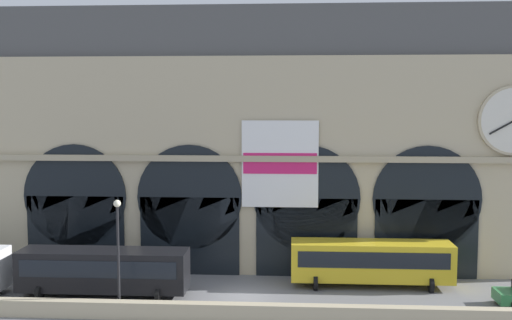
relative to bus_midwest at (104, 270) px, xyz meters
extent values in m
plane|color=slate|center=(9.04, 0.49, -1.78)|extent=(200.00, 200.00, 0.00)
cube|color=#BCAD8C|center=(9.04, -3.77, -1.28)|extent=(90.00, 0.70, 1.01)
cube|color=#BCAD8C|center=(9.04, 7.65, 6.22)|extent=(44.59, 4.32, 16.01)
cube|color=#4C4C4C|center=(9.04, 7.95, 16.09)|extent=(44.59, 3.72, 3.73)
cube|color=black|center=(-3.82, 5.44, 1.10)|extent=(7.33, 0.20, 5.77)
cylinder|color=black|center=(-3.82, 5.44, 3.99)|extent=(7.72, 0.20, 7.72)
cube|color=black|center=(4.75, 5.44, 1.10)|extent=(7.33, 0.20, 5.77)
cylinder|color=black|center=(4.75, 5.44, 3.99)|extent=(7.72, 0.20, 7.72)
cube|color=black|center=(13.33, 5.44, 1.10)|extent=(7.33, 0.20, 5.77)
cylinder|color=black|center=(13.33, 5.44, 3.99)|extent=(7.72, 0.20, 7.72)
cube|color=black|center=(21.91, 5.44, 1.10)|extent=(7.33, 0.20, 5.77)
cylinder|color=black|center=(21.91, 5.44, 3.99)|extent=(7.72, 0.20, 7.72)
cube|color=black|center=(26.86, 5.14, 9.17)|extent=(1.74, 0.04, 1.05)
cube|color=white|center=(11.38, 5.32, 6.48)|extent=(5.52, 0.12, 6.27)
cube|color=#DB1E66|center=(11.38, 5.24, 6.53)|extent=(5.30, 0.04, 1.51)
cube|color=tan|center=(9.04, 5.34, 6.86)|extent=(44.59, 0.50, 0.44)
cube|color=black|center=(0.00, 0.01, 0.02)|extent=(11.00, 2.50, 2.60)
cube|color=black|center=(0.00, -1.26, 0.37)|extent=(10.12, 0.04, 1.10)
cylinder|color=black|center=(-3.85, -1.12, -1.28)|extent=(0.28, 1.00, 1.00)
cylinder|color=black|center=(-3.85, 1.13, -1.28)|extent=(0.28, 1.00, 1.00)
cylinder|color=black|center=(3.85, -1.12, -1.28)|extent=(0.28, 1.00, 1.00)
cylinder|color=black|center=(3.85, 1.13, -1.28)|extent=(0.28, 1.00, 1.00)
cube|color=gold|center=(17.73, 3.30, 0.02)|extent=(11.00, 2.50, 2.60)
cube|color=black|center=(17.73, 2.03, 0.37)|extent=(10.12, 0.04, 1.10)
cylinder|color=black|center=(13.88, 2.17, -1.28)|extent=(0.28, 1.00, 1.00)
cylinder|color=black|center=(13.88, 4.42, -1.28)|extent=(0.28, 1.00, 1.00)
cylinder|color=black|center=(21.58, 2.17, -1.28)|extent=(0.28, 1.00, 1.00)
cylinder|color=black|center=(21.58, 4.42, -1.28)|extent=(0.28, 1.00, 1.00)
cylinder|color=black|center=(25.71, 0.41, -1.48)|extent=(0.28, 0.60, 0.60)
cylinder|color=black|center=(1.90, -2.97, 1.47)|extent=(0.16, 0.16, 6.50)
sphere|color=#F2EDCC|center=(1.90, -2.97, 4.90)|extent=(0.44, 0.44, 0.44)
camera|label=1|loc=(12.22, -36.91, 10.71)|focal=41.36mm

